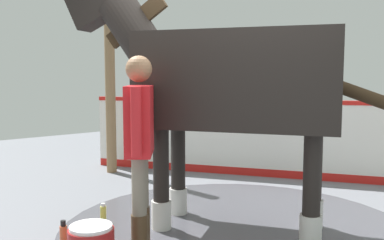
{
  "coord_description": "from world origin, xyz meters",
  "views": [
    {
      "loc": [
        -2.8,
        3.01,
        1.55
      ],
      "look_at": [
        0.32,
        0.49,
        1.13
      ],
      "focal_mm": 40.38,
      "sensor_mm": 36.0,
      "label": 1
    }
  ],
  "objects_px": {
    "horse": "(227,83)",
    "bottle_shampoo": "(103,213)",
    "bottle_spray": "(64,237)",
    "handler": "(140,138)"
  },
  "relations": [
    {
      "from": "horse",
      "to": "bottle_shampoo",
      "type": "xyz_separation_m",
      "value": [
        0.95,
        0.9,
        -1.39
      ]
    },
    {
      "from": "horse",
      "to": "bottle_shampoo",
      "type": "relative_size",
      "value": 14.67
    },
    {
      "from": "horse",
      "to": "bottle_spray",
      "type": "height_order",
      "value": "horse"
    },
    {
      "from": "horse",
      "to": "bottle_spray",
      "type": "relative_size",
      "value": 10.27
    },
    {
      "from": "handler",
      "to": "bottle_shampoo",
      "type": "bearing_deg",
      "value": 123.01
    },
    {
      "from": "horse",
      "to": "handler",
      "type": "height_order",
      "value": "horse"
    },
    {
      "from": "handler",
      "to": "bottle_spray",
      "type": "height_order",
      "value": "handler"
    },
    {
      "from": "handler",
      "to": "bottle_shampoo",
      "type": "height_order",
      "value": "handler"
    },
    {
      "from": "horse",
      "to": "handler",
      "type": "relative_size",
      "value": 1.66
    },
    {
      "from": "handler",
      "to": "bottle_spray",
      "type": "relative_size",
      "value": 6.19
    }
  ]
}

